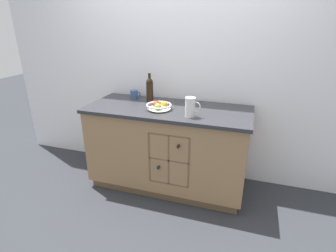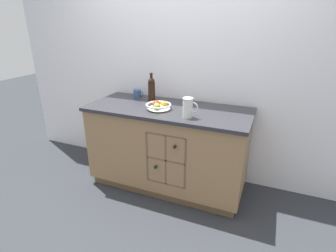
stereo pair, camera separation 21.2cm
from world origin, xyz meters
name	(u,v)px [view 2 (the right image)]	position (x,y,z in m)	size (l,w,h in m)	color
ground_plane	(168,183)	(0.00, 0.00, 0.00)	(14.00, 14.00, 0.00)	#2D3035
back_wall	(182,66)	(0.00, 0.40, 1.27)	(4.40, 0.06, 2.55)	white
kitchen_island	(168,147)	(0.00, 0.00, 0.46)	(1.69, 0.72, 0.91)	brown
fruit_bowl	(159,106)	(-0.07, -0.08, 0.95)	(0.26, 0.26, 0.09)	silver
white_pitcher	(188,107)	(0.28, -0.19, 1.01)	(0.15, 0.10, 0.18)	silver
ceramic_mug	(138,93)	(-0.48, 0.24, 0.96)	(0.12, 0.09, 0.09)	#385684
standing_wine_bottle	(152,89)	(-0.26, 0.15, 1.05)	(0.08, 0.08, 0.31)	black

